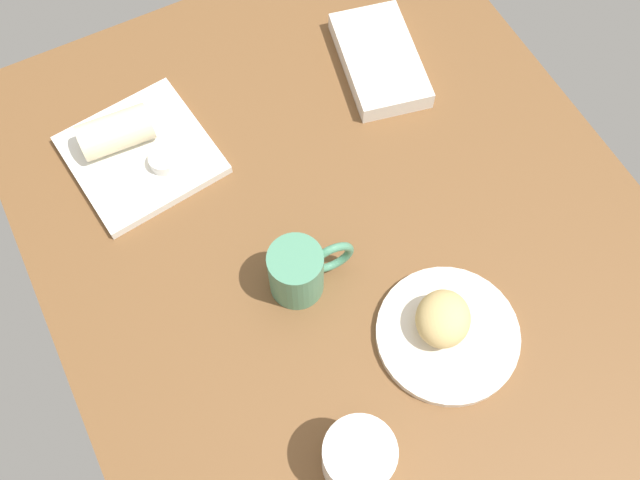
{
  "coord_description": "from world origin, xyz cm",
  "views": [
    {
      "loc": [
        -41.54,
        26.04,
        103.41
      ],
      "look_at": [
        -0.27,
        4.68,
        7.0
      ],
      "focal_mm": 40.97,
      "sensor_mm": 36.0,
      "label": 1
    }
  ],
  "objects": [
    {
      "name": "scone_pastry",
      "position": [
        -19.34,
        -4.51,
        8.43
      ],
      "size": [
        11.33,
        11.25,
        6.05
      ],
      "primitive_type": "ellipsoid",
      "rotation": [
        0.0,
        0.0,
        5.57
      ],
      "color": "tan",
      "rests_on": "round_plate"
    },
    {
      "name": "second_mug",
      "position": [
        -30.69,
        14.9,
        8.78
      ],
      "size": [
        13.88,
        9.27,
        9.34
      ],
      "color": "white",
      "rests_on": "dining_table"
    },
    {
      "name": "breakfast_wrap",
      "position": [
        30.3,
        24.69,
        8.5
      ],
      "size": [
        6.46,
        11.56,
        5.81
      ],
      "primitive_type": "cylinder",
      "rotation": [
        1.57,
        0.0,
        6.22
      ],
      "color": "beige",
      "rests_on": "square_plate"
    },
    {
      "name": "coffee_mug",
      "position": [
        -3.97,
        9.92,
        8.86
      ],
      "size": [
        7.9,
        12.94,
        9.51
      ],
      "color": "#4C8C6B",
      "rests_on": "dining_table"
    },
    {
      "name": "dining_table",
      "position": [
        0.0,
        0.0,
        2.0
      ],
      "size": [
        110.0,
        90.0,
        4.0
      ],
      "primitive_type": "cube",
      "color": "brown",
      "rests_on": "ground"
    },
    {
      "name": "square_plate",
      "position": [
        27.16,
        22.56,
        4.8
      ],
      "size": [
        23.49,
        23.49,
        1.6
      ],
      "primitive_type": "cube",
      "rotation": [
        0.0,
        0.0,
        0.12
      ],
      "color": "white",
      "rests_on": "dining_table"
    },
    {
      "name": "sauce_cup",
      "position": [
        23.23,
        19.9,
        6.7
      ],
      "size": [
        4.54,
        4.54,
        2.04
      ],
      "color": "silver",
      "rests_on": "square_plate"
    },
    {
      "name": "round_plate",
      "position": [
        -20.78,
        -5.04,
        4.7
      ],
      "size": [
        20.38,
        20.38,
        1.4
      ],
      "primitive_type": "cylinder",
      "color": "silver",
      "rests_on": "dining_table"
    },
    {
      "name": "book_stack",
      "position": [
        25.71,
        -20.14,
        5.64
      ],
      "size": [
        23.28,
        16.33,
        3.28
      ],
      "color": "silver",
      "rests_on": "dining_table"
    }
  ]
}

